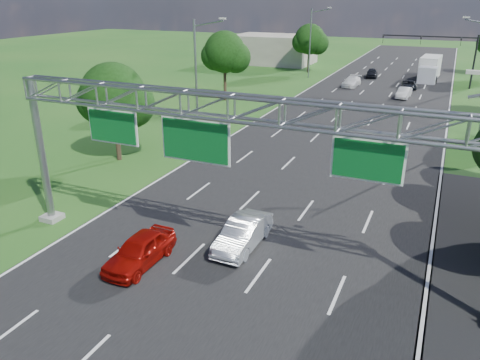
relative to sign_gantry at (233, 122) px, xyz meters
The scene contains 18 objects.
ground 19.28m from the sign_gantry, 91.05° to the left, with size 220.00×220.00×0.00m, color #1C5118.
road 19.28m from the sign_gantry, 91.05° to the left, with size 18.00×180.00×0.02m, color black.
road_flare 12.20m from the sign_gantry, 11.47° to the left, with size 3.00×30.00×0.02m, color black.
sign_gantry is the anchor object (origin of this frame).
traffic_signal 53.51m from the sign_gantry, 82.32° to the left, with size 12.21×0.24×7.00m.
streetlight_l_near 21.47m from the sign_gantry, 122.87° to the left, with size 2.97×0.22×10.16m.
streetlight_l_far 54.28m from the sign_gantry, 102.38° to the left, with size 2.97×0.22×10.16m.
tree_verge_la 17.56m from the sign_gantry, 144.84° to the left, with size 5.76×4.80×7.40m.
tree_verge_lb 36.85m from the sign_gantry, 116.19° to the left, with size 5.76×4.80×8.06m.
tree_verge_lc 59.56m from the sign_gantry, 102.86° to the left, with size 5.76×4.80×7.62m.
building_left 69.82m from the sign_gantry, 108.69° to the left, with size 14.00×10.00×5.00m, color gray.
red_coupe 7.57m from the sign_gantry, 155.16° to the right, with size 1.73×4.29×1.46m, color #930C06.
silver_sedan 6.38m from the sign_gantry, 98.44° to the left, with size 1.56×4.46×1.47m, color silver.
car_queue_a 48.87m from the sign_gantry, 95.06° to the left, with size 1.87×4.61×1.34m, color white.
car_queue_b 50.08m from the sign_gantry, 86.34° to the left, with size 1.79×3.87×1.08m, color black.
car_queue_c 57.57m from the sign_gantry, 92.97° to the left, with size 1.58×3.93×1.34m, color black.
car_queue_d 43.66m from the sign_gantry, 85.78° to the left, with size 1.34×3.85×1.27m, color silver.
box_truck 59.10m from the sign_gantry, 85.05° to the left, with size 2.92×8.85×3.30m.
Camera 1 is at (8.40, -5.39, 11.89)m, focal length 35.00 mm.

